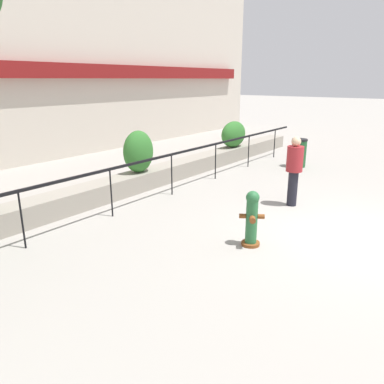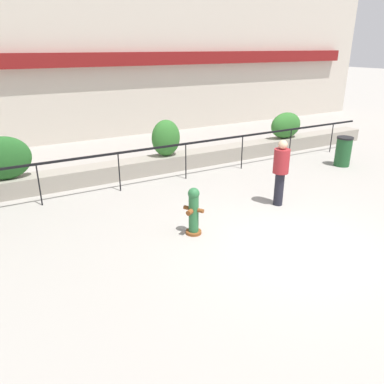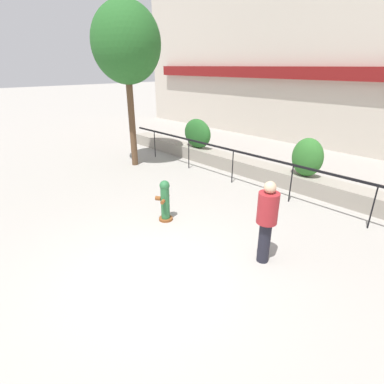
# 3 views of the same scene
# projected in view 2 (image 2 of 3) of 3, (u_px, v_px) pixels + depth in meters

# --- Properties ---
(ground_plane) EXTENTS (120.00, 120.00, 0.00)m
(ground_plane) POSITION_uv_depth(u_px,v_px,m) (298.00, 247.00, 7.78)
(ground_plane) COLOR #9E9991
(building_facade) EXTENTS (30.00, 1.36, 8.00)m
(building_facade) POSITION_uv_depth(u_px,v_px,m) (107.00, 43.00, 16.05)
(building_facade) COLOR beige
(building_facade) RESTS_ON ground
(planter_wall_low) EXTENTS (18.00, 0.70, 0.50)m
(planter_wall_low) POSITION_uv_depth(u_px,v_px,m) (170.00, 162.00, 12.56)
(planter_wall_low) COLOR gray
(planter_wall_low) RESTS_ON ground
(fence_railing_segment) EXTENTS (15.00, 0.05, 1.15)m
(fence_railing_segment) POSITION_uv_depth(u_px,v_px,m) (186.00, 147.00, 11.38)
(fence_railing_segment) COLOR black
(fence_railing_segment) RESTS_ON ground
(hedge_bush_0) EXTENTS (1.41, 0.58, 1.18)m
(hedge_bush_0) POSITION_uv_depth(u_px,v_px,m) (4.00, 158.00, 9.99)
(hedge_bush_0) COLOR #235B23
(hedge_bush_0) RESTS_ON planter_wall_low
(hedge_bush_1) EXTENTS (0.97, 0.70, 1.19)m
(hedge_bush_1) POSITION_uv_depth(u_px,v_px,m) (166.00, 138.00, 12.18)
(hedge_bush_1) COLOR #2D6B28
(hedge_bush_1) RESTS_ON planter_wall_low
(hedge_bush_2) EXTENTS (1.37, 0.70, 1.00)m
(hedge_bush_2) POSITION_uv_depth(u_px,v_px,m) (286.00, 125.00, 14.58)
(hedge_bush_2) COLOR #2D6B28
(hedge_bush_2) RESTS_ON planter_wall_low
(fire_hydrant) EXTENTS (0.49, 0.49, 1.08)m
(fire_hydrant) POSITION_uv_depth(u_px,v_px,m) (194.00, 211.00, 8.13)
(fire_hydrant) COLOR brown
(fire_hydrant) RESTS_ON ground
(pedestrian) EXTENTS (0.56, 0.56, 1.73)m
(pedestrian) POSITION_uv_depth(u_px,v_px,m) (281.00, 169.00, 9.48)
(pedestrian) COLOR black
(pedestrian) RESTS_ON ground
(trash_bin) EXTENTS (0.55, 0.55, 1.01)m
(trash_bin) POSITION_uv_depth(u_px,v_px,m) (343.00, 151.00, 12.86)
(trash_bin) COLOR #1E5128
(trash_bin) RESTS_ON ground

